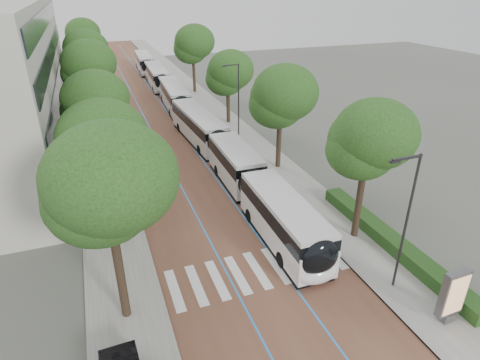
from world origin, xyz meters
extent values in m
plane|color=#51544C|center=(0.00, 0.00, 0.00)|extent=(160.00, 160.00, 0.00)
cube|color=brown|center=(0.00, 40.00, 0.01)|extent=(11.00, 140.00, 0.02)
cube|color=gray|center=(-7.50, 40.00, 0.06)|extent=(4.00, 140.00, 0.12)
cube|color=gray|center=(7.50, 40.00, 0.06)|extent=(4.00, 140.00, 0.12)
cube|color=gray|center=(-5.60, 40.00, 0.06)|extent=(0.20, 140.00, 0.14)
cube|color=gray|center=(5.60, 40.00, 0.06)|extent=(0.20, 140.00, 0.14)
cube|color=silver|center=(-4.80, 1.00, 0.03)|extent=(0.55, 3.60, 0.01)
cube|color=silver|center=(-3.55, 1.00, 0.03)|extent=(0.55, 3.60, 0.01)
cube|color=silver|center=(-2.30, 1.00, 0.03)|extent=(0.55, 3.60, 0.01)
cube|color=silver|center=(-1.05, 1.00, 0.03)|extent=(0.55, 3.60, 0.01)
cube|color=silver|center=(0.20, 1.00, 0.03)|extent=(0.55, 3.60, 0.01)
cube|color=silver|center=(1.45, 1.00, 0.03)|extent=(0.55, 3.60, 0.01)
cube|color=silver|center=(2.70, 1.00, 0.03)|extent=(0.55, 3.60, 0.01)
cube|color=silver|center=(3.95, 1.00, 0.03)|extent=(0.55, 3.60, 0.01)
cube|color=silver|center=(5.20, 1.00, 0.03)|extent=(0.55, 3.60, 0.01)
cube|color=#297FCF|center=(-1.60, 40.00, 0.02)|extent=(0.12, 126.00, 0.01)
cube|color=#297FCF|center=(1.60, 40.00, 0.02)|extent=(0.12, 126.00, 0.01)
cube|color=black|center=(-10.45, 28.00, 3.00)|extent=(0.12, 38.00, 1.60)
cube|color=black|center=(-10.45, 28.00, 6.20)|extent=(0.12, 38.00, 1.60)
cube|color=black|center=(-10.45, 28.00, 9.40)|extent=(0.12, 38.00, 1.60)
cube|color=black|center=(-10.45, 28.00, 12.40)|extent=(0.12, 38.00, 1.60)
cube|color=#1A3E15|center=(9.10, 0.00, 0.52)|extent=(1.20, 14.00, 0.80)
cylinder|color=#2B2C2E|center=(6.80, -3.00, 4.12)|extent=(0.14, 0.14, 8.00)
cube|color=#2B2C2E|center=(6.00, -3.00, 8.02)|extent=(1.70, 0.12, 0.12)
cube|color=#2B2C2E|center=(5.30, -3.00, 7.94)|extent=(0.50, 0.20, 0.10)
cylinder|color=#2B2C2E|center=(6.80, 22.00, 4.12)|extent=(0.14, 0.14, 8.00)
cube|color=#2B2C2E|center=(6.00, 22.00, 8.02)|extent=(1.70, 0.12, 0.12)
cube|color=#2B2C2E|center=(5.30, 22.00, 7.94)|extent=(0.50, 0.20, 0.10)
cylinder|color=#2B2C2E|center=(-6.10, 8.00, 4.12)|extent=(0.14, 0.14, 8.00)
cylinder|color=black|center=(-7.50, 0.00, 2.62)|extent=(0.44, 0.44, 5.23)
ellipsoid|color=#1D3E14|center=(-7.50, 0.00, 7.37)|extent=(5.80, 5.80, 4.93)
cylinder|color=black|center=(-7.50, 9.00, 2.17)|extent=(0.44, 0.44, 4.35)
ellipsoid|color=#1D3E14|center=(-7.50, 9.00, 6.13)|extent=(5.65, 5.65, 4.80)
cylinder|color=black|center=(-7.50, 18.00, 2.24)|extent=(0.44, 0.44, 4.49)
ellipsoid|color=#1D3E14|center=(-7.50, 18.00, 6.33)|extent=(5.48, 5.48, 4.65)
cylinder|color=black|center=(-7.50, 28.00, 2.66)|extent=(0.44, 0.44, 5.31)
ellipsoid|color=#1D3E14|center=(-7.50, 28.00, 7.48)|extent=(5.48, 5.48, 4.66)
cylinder|color=black|center=(-7.50, 40.00, 2.58)|extent=(0.44, 0.44, 5.16)
ellipsoid|color=#1D3E14|center=(-7.50, 40.00, 7.28)|extent=(5.61, 5.61, 4.77)
cylinder|color=black|center=(-7.50, 55.00, 2.70)|extent=(0.44, 0.44, 5.41)
ellipsoid|color=#1D3E14|center=(-7.50, 55.00, 7.62)|extent=(5.37, 5.37, 4.57)
cylinder|color=black|center=(7.70, 2.00, 2.39)|extent=(0.44, 0.44, 4.79)
ellipsoid|color=#1D3E14|center=(7.70, 2.00, 6.75)|extent=(5.03, 5.03, 4.27)
cylinder|color=black|center=(7.70, 14.00, 2.27)|extent=(0.44, 0.44, 4.55)
ellipsoid|color=#1D3E14|center=(7.70, 14.00, 6.41)|extent=(5.70, 5.70, 4.84)
cylinder|color=black|center=(7.70, 28.00, 2.05)|extent=(0.44, 0.44, 4.09)
ellipsoid|color=#1D3E14|center=(7.70, 28.00, 5.76)|extent=(5.35, 5.35, 4.55)
cylinder|color=black|center=(7.70, 44.00, 2.46)|extent=(0.44, 0.44, 4.93)
ellipsoid|color=#1D3E14|center=(7.70, 44.00, 6.94)|extent=(5.92, 5.92, 5.03)
cylinder|color=black|center=(2.94, 8.21, 1.77)|extent=(2.31, 0.94, 2.30)
cube|color=white|center=(2.86, 3.08, 1.26)|extent=(2.65, 9.40, 1.82)
cube|color=black|center=(2.86, 3.08, 2.40)|extent=(2.68, 9.21, 0.97)
cube|color=silver|center=(2.86, 3.08, 3.04)|extent=(2.59, 9.21, 0.31)
cube|color=black|center=(2.86, 3.08, 0.17)|extent=(2.59, 9.02, 0.35)
cube|color=white|center=(3.01, 12.53, 1.26)|extent=(2.62, 7.78, 1.82)
cube|color=black|center=(3.01, 12.53, 2.40)|extent=(2.66, 7.62, 0.97)
cube|color=silver|center=(3.01, 12.53, 3.04)|extent=(2.57, 7.62, 0.31)
cube|color=black|center=(3.01, 12.53, 0.17)|extent=(2.57, 7.47, 0.35)
ellipsoid|color=black|center=(2.79, -1.45, 2.00)|extent=(2.37, 1.14, 2.28)
ellipsoid|color=white|center=(2.79, -1.50, 0.86)|extent=(2.37, 1.04, 1.14)
cylinder|color=black|center=(1.70, 0.82, 0.50)|extent=(0.32, 1.00, 1.00)
cylinder|color=black|center=(3.96, 0.78, 0.50)|extent=(0.32, 1.00, 1.00)
cylinder|color=black|center=(1.91, 14.22, 0.50)|extent=(0.32, 1.00, 1.00)
cylinder|color=black|center=(4.17, 14.18, 0.50)|extent=(0.32, 1.00, 1.00)
cylinder|color=black|center=(1.78, 6.18, 0.50)|extent=(0.32, 1.00, 1.00)
cylinder|color=black|center=(4.04, 6.14, 0.50)|extent=(0.32, 1.00, 1.00)
cube|color=white|center=(2.70, 23.16, 1.26)|extent=(3.15, 12.12, 1.82)
cube|color=black|center=(2.70, 23.16, 2.40)|extent=(3.18, 11.88, 0.97)
cube|color=silver|center=(2.70, 23.16, 3.04)|extent=(3.09, 11.88, 0.31)
cube|color=black|center=(2.70, 23.16, 0.17)|extent=(3.07, 11.64, 0.35)
ellipsoid|color=black|center=(3.02, 17.32, 2.00)|extent=(2.41, 1.23, 2.28)
ellipsoid|color=white|center=(3.02, 17.27, 0.86)|extent=(2.40, 1.13, 1.14)
cylinder|color=black|center=(1.77, 19.51, 0.50)|extent=(0.35, 1.01, 1.00)
cylinder|color=black|center=(4.02, 19.63, 0.50)|extent=(0.35, 1.01, 1.00)
cylinder|color=black|center=(1.37, 26.90, 0.50)|extent=(0.35, 1.01, 1.00)
cylinder|color=black|center=(3.62, 27.02, 0.50)|extent=(0.35, 1.01, 1.00)
cube|color=white|center=(2.93, 36.49, 1.26)|extent=(3.10, 12.11, 1.82)
cube|color=black|center=(2.93, 36.49, 2.40)|extent=(3.13, 11.87, 0.97)
cube|color=silver|center=(2.93, 36.49, 3.04)|extent=(3.04, 11.87, 0.31)
cube|color=black|center=(2.93, 36.49, 0.17)|extent=(3.03, 11.63, 0.35)
ellipsoid|color=black|center=(2.64, 30.64, 2.00)|extent=(2.40, 1.22, 2.28)
ellipsoid|color=white|center=(2.64, 30.59, 0.86)|extent=(2.40, 1.12, 1.14)
cylinder|color=black|center=(1.62, 32.95, 0.50)|extent=(0.35, 1.01, 1.00)
cylinder|color=black|center=(3.88, 32.83, 0.50)|extent=(0.35, 1.01, 1.00)
cylinder|color=black|center=(1.99, 40.34, 0.50)|extent=(0.35, 1.01, 1.00)
cylinder|color=black|center=(4.25, 40.22, 0.50)|extent=(0.35, 1.01, 1.00)
cube|color=white|center=(2.98, 49.89, 1.26)|extent=(2.93, 12.08, 1.82)
cube|color=black|center=(2.98, 49.89, 2.40)|extent=(2.96, 11.84, 0.97)
cube|color=silver|center=(2.98, 49.89, 3.04)|extent=(2.87, 11.84, 0.31)
cube|color=black|center=(2.98, 49.89, 0.17)|extent=(2.86, 11.60, 0.35)
ellipsoid|color=black|center=(2.77, 44.05, 2.00)|extent=(2.39, 1.18, 2.28)
ellipsoid|color=white|center=(2.77, 44.00, 0.86)|extent=(2.38, 1.08, 1.14)
cylinder|color=black|center=(1.72, 46.34, 0.50)|extent=(0.34, 1.01, 1.00)
cylinder|color=black|center=(3.98, 46.25, 0.50)|extent=(0.34, 1.01, 1.00)
cylinder|color=black|center=(1.99, 53.73, 0.50)|extent=(0.34, 1.01, 1.00)
cylinder|color=black|center=(4.25, 53.65, 0.50)|extent=(0.34, 1.01, 1.00)
cube|color=white|center=(2.93, 62.99, 1.26)|extent=(3.07, 12.11, 1.82)
cube|color=black|center=(2.93, 62.99, 2.40)|extent=(3.10, 11.87, 0.97)
cube|color=silver|center=(2.93, 62.99, 3.04)|extent=(3.01, 11.86, 0.31)
cube|color=black|center=(2.93, 62.99, 0.17)|extent=(3.00, 11.62, 0.35)
ellipsoid|color=black|center=(2.65, 57.15, 2.00)|extent=(2.40, 1.21, 2.28)
ellipsoid|color=white|center=(2.65, 57.10, 0.86)|extent=(2.40, 1.11, 1.14)
cylinder|color=black|center=(1.63, 59.45, 0.50)|extent=(0.35, 1.01, 1.00)
cylinder|color=black|center=(3.88, 59.34, 0.50)|extent=(0.35, 1.01, 1.00)
cylinder|color=black|center=(1.98, 66.84, 0.50)|extent=(0.35, 1.01, 1.00)
cylinder|color=black|center=(4.24, 66.73, 0.50)|extent=(0.35, 1.01, 1.00)
cube|color=#59595B|center=(7.56, -6.04, 0.34)|extent=(0.69, 0.58, 0.45)
cube|color=#59595B|center=(7.56, -6.04, 1.85)|extent=(1.47, 0.43, 2.57)
cube|color=tan|center=(7.56, -6.25, 1.85)|extent=(1.23, 0.06, 2.24)
camera|label=1|loc=(-7.44, -16.46, 15.45)|focal=30.00mm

